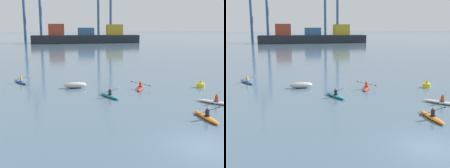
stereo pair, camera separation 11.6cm
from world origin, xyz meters
TOP-DOWN VIEW (x-y plane):
  - ground_plane at (0.00, 0.00)m, footprint 800.00×800.00m
  - container_barge at (7.44, 107.96)m, footprint 45.62×8.10m
  - gantry_crane_west at (-14.66, 115.34)m, footprint 8.00×21.33m
  - capsized_dinghy at (-5.83, 18.06)m, footprint 2.62×1.14m
  - channel_buoy at (8.49, 15.18)m, footprint 0.90×0.90m
  - kayak_red at (1.37, 15.93)m, footprint 2.07×3.34m
  - kayak_white at (6.08, 8.42)m, footprint 2.63×3.00m
  - kayak_teal at (-2.87, 12.98)m, footprint 2.14×3.40m
  - kayak_orange at (2.93, 4.71)m, footprint 2.23×3.41m
  - kayak_blue at (-12.18, 22.38)m, footprint 2.11×3.29m

SIDE VIEW (x-z plane):
  - ground_plane at x=0.00m, z-range 0.00..0.00m
  - kayak_teal at x=-2.87m, z-range -0.30..0.65m
  - kayak_orange at x=2.93m, z-range -0.30..0.65m
  - kayak_red at x=1.37m, z-range -0.30..0.65m
  - kayak_white at x=6.08m, z-range -0.30..0.65m
  - kayak_blue at x=-12.18m, z-range -0.30..0.65m
  - capsized_dinghy at x=-5.83m, z-range -0.03..0.73m
  - channel_buoy at x=8.49m, z-range -0.14..0.86m
  - container_barge at x=7.44m, z-range -1.35..6.76m
  - gantry_crane_west at x=-14.66m, z-range 0.26..35.94m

